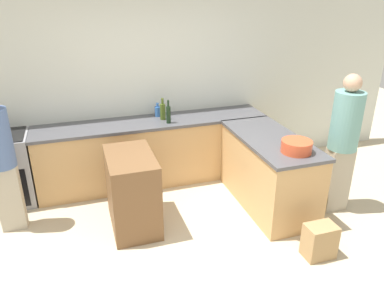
# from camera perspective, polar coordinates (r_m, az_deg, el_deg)

# --- Properties ---
(ground_plane) EXTENTS (14.00, 14.00, 0.00)m
(ground_plane) POSITION_cam_1_polar(r_m,az_deg,el_deg) (3.97, 0.30, -17.28)
(ground_plane) COLOR beige
(wall_back) EXTENTS (8.00, 0.06, 2.70)m
(wall_back) POSITION_cam_1_polar(r_m,az_deg,el_deg) (5.22, -6.98, 9.37)
(wall_back) COLOR silver
(wall_back) RESTS_ON ground_plane
(counter_back) EXTENTS (3.12, 0.61, 0.90)m
(counter_back) POSITION_cam_1_polar(r_m,az_deg,el_deg) (5.21, -5.82, -1.08)
(counter_back) COLOR tan
(counter_back) RESTS_ON ground_plane
(counter_peninsula) EXTENTS (0.69, 1.50, 0.90)m
(counter_peninsula) POSITION_cam_1_polar(r_m,az_deg,el_deg) (4.73, 11.52, -4.06)
(counter_peninsula) COLOR tan
(counter_peninsula) RESTS_ON ground_plane
(range_oven) EXTENTS (0.76, 0.59, 0.91)m
(range_oven) POSITION_cam_1_polar(r_m,az_deg,el_deg) (5.22, -27.17, -3.61)
(range_oven) COLOR #99999E
(range_oven) RESTS_ON ground_plane
(island_table) EXTENTS (0.51, 0.82, 0.88)m
(island_table) POSITION_cam_1_polar(r_m,az_deg,el_deg) (4.28, -9.08, -7.13)
(island_table) COLOR brown
(island_table) RESTS_ON ground_plane
(mixing_bowl) EXTENTS (0.33, 0.33, 0.13)m
(mixing_bowl) POSITION_cam_1_polar(r_m,az_deg,el_deg) (4.19, 15.64, -0.35)
(mixing_bowl) COLOR #DB512D
(mixing_bowl) RESTS_ON counter_peninsula
(olive_oil_bottle) EXTENTS (0.07, 0.07, 0.29)m
(olive_oil_bottle) POSITION_cam_1_polar(r_m,az_deg,el_deg) (5.04, -4.48, 5.03)
(olive_oil_bottle) COLOR #475B1E
(olive_oil_bottle) RESTS_ON counter_back
(wine_bottle_dark) EXTENTS (0.06, 0.06, 0.31)m
(wine_bottle_dark) POSITION_cam_1_polar(r_m,az_deg,el_deg) (4.90, -3.61, 4.58)
(wine_bottle_dark) COLOR black
(wine_bottle_dark) RESTS_ON counter_back
(water_bottle_blue) EXTENTS (0.08, 0.08, 0.19)m
(water_bottle_blue) POSITION_cam_1_polar(r_m,az_deg,el_deg) (5.19, -5.26, 5.03)
(water_bottle_blue) COLOR #386BB7
(water_bottle_blue) RESTS_ON counter_back
(person_by_range) EXTENTS (0.29, 0.29, 1.62)m
(person_by_range) POSITION_cam_1_polar(r_m,az_deg,el_deg) (4.45, -27.10, -1.74)
(person_by_range) COLOR #ADA38E
(person_by_range) RESTS_ON ground_plane
(person_at_peninsula) EXTENTS (0.33, 0.33, 1.69)m
(person_at_peninsula) POSITION_cam_1_polar(r_m,az_deg,el_deg) (4.67, 22.03, 0.59)
(person_at_peninsula) COLOR #ADA38E
(person_at_peninsula) RESTS_ON ground_plane
(paper_bag) EXTENTS (0.31, 0.21, 0.36)m
(paper_bag) POSITION_cam_1_polar(r_m,az_deg,el_deg) (4.12, 18.86, -13.81)
(paper_bag) COLOR #A88456
(paper_bag) RESTS_ON ground_plane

